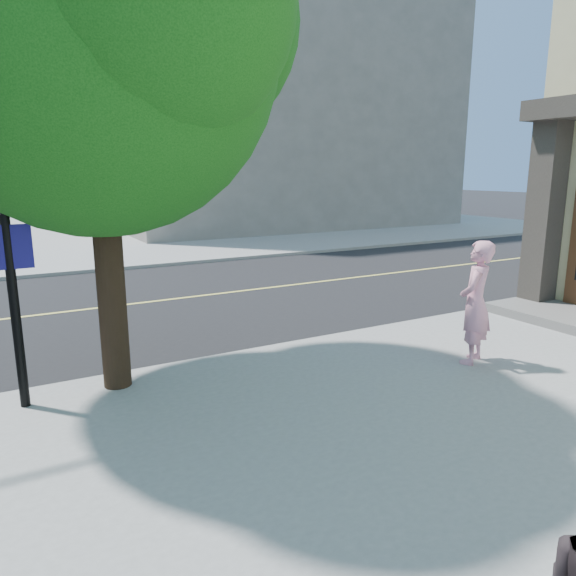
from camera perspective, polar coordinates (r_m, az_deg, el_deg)
ground at (r=8.25m, az=-23.74°, el=-10.12°), size 140.00×140.00×0.00m
road_ew at (r=12.54m, az=-25.94°, el=-2.75°), size 140.00×9.00×0.01m
sidewalk_ne at (r=32.51m, az=-3.68°, el=7.17°), size 29.00×25.00×0.12m
filler_ne at (r=33.30m, az=-3.43°, el=19.47°), size 18.00×16.00×14.00m
man_on_phone at (r=8.55m, az=19.49°, el=-1.48°), size 0.82×0.73×1.89m
street_tree at (r=7.58m, az=-19.46°, el=26.86°), size 5.68×5.17×7.54m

